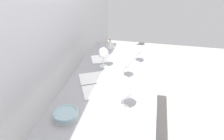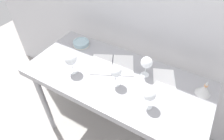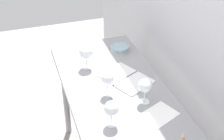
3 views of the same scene
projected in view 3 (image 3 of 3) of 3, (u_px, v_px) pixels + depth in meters
name	position (u px, v px, depth m)	size (l,w,h in m)	color
back_wall	(192.00, 24.00, 2.03)	(3.80, 0.04, 2.60)	silver
steel_counter	(116.00, 101.00, 2.18)	(1.40, 0.65, 0.90)	gray
wine_glass_near_left	(86.00, 53.00, 2.27)	(0.10, 0.10, 0.17)	white
wine_glass_far_right	(145.00, 86.00, 1.94)	(0.09, 0.09, 0.17)	white
wine_glass_near_center	(108.00, 79.00, 2.01)	(0.08, 0.08, 0.17)	white
wine_glass_near_right	(112.00, 109.00, 1.78)	(0.09, 0.09, 0.16)	white
open_notebook	(126.00, 78.00, 2.22)	(0.41, 0.37, 0.01)	silver
tasting_sheet_upper	(155.00, 117.00, 1.89)	(0.16, 0.27, 0.00)	white
tasting_bowl	(120.00, 48.00, 2.53)	(0.15, 0.15, 0.04)	beige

